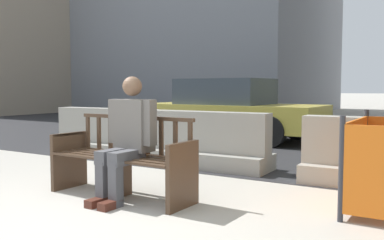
% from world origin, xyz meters
% --- Properties ---
extents(ground_plane, '(200.00, 200.00, 0.00)m').
position_xyz_m(ground_plane, '(0.00, 0.00, 0.00)').
color(ground_plane, '#ADA89E').
extents(street_asphalt, '(120.00, 12.00, 0.01)m').
position_xyz_m(street_asphalt, '(0.00, 8.70, 0.00)').
color(street_asphalt, '#28282B').
rests_on(street_asphalt, ground).
extents(street_bench, '(1.70, 0.58, 0.88)m').
position_xyz_m(street_bench, '(-0.33, 1.19, 0.40)').
color(street_bench, '#473323').
rests_on(street_bench, ground).
extents(seated_person, '(0.58, 0.73, 1.31)m').
position_xyz_m(seated_person, '(-0.20, 1.12, 0.69)').
color(seated_person, '#66605B').
rests_on(seated_person, ground).
extents(jersey_barrier_centre, '(2.01, 0.72, 0.84)m').
position_xyz_m(jersey_barrier_centre, '(-0.42, 3.19, 0.34)').
color(jersey_barrier_centre, gray).
rests_on(jersey_barrier_centre, ground).
extents(jersey_barrier_left, '(2.02, 0.75, 0.84)m').
position_xyz_m(jersey_barrier_left, '(-2.41, 3.20, 0.34)').
color(jersey_barrier_left, gray).
rests_on(jersey_barrier_left, ground).
extents(car_taxi_near, '(4.19, 1.93, 1.40)m').
position_xyz_m(car_taxi_near, '(-1.66, 6.54, 0.69)').
color(car_taxi_near, '#DBC64C').
rests_on(car_taxi_near, ground).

